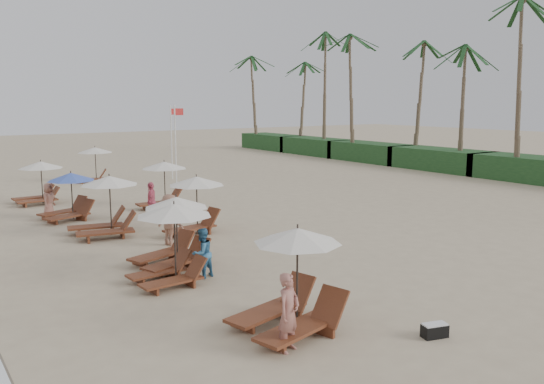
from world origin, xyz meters
TOP-DOWN VIEW (x-y plane):
  - ground at (0.00, 0.00)m, footprint 160.00×160.00m
  - shrub_hedge at (22.00, 14.50)m, footprint 3.20×53.00m
  - palm_row at (21.91, 15.40)m, footprint 7.00×52.00m
  - lounger_station_0 at (-5.32, -3.50)m, footprint 2.66×2.48m
  - lounger_station_1 at (-6.13, 1.08)m, footprint 2.42×2.17m
  - lounger_station_2 at (-5.43, 2.67)m, footprint 2.58×2.48m
  - lounger_station_3 at (-5.84, 7.88)m, footprint 2.73×2.40m
  - lounger_station_4 at (-6.24, 11.81)m, footprint 2.53×2.46m
  - lounger_station_5 at (-6.45, 16.60)m, footprint 2.54×2.19m
  - inland_station_0 at (-2.78, 6.29)m, footprint 2.83×2.24m
  - inland_station_1 at (-1.61, 12.15)m, footprint 2.80×2.24m
  - inland_station_2 at (-1.71, 22.82)m, footprint 2.62×2.24m
  - beachgoer_near at (-5.88, -4.36)m, footprint 0.72×0.60m
  - beachgoer_mid_a at (-5.10, 1.05)m, footprint 0.86×0.76m
  - beachgoer_mid_b at (-4.29, 5.15)m, footprint 1.10×1.38m
  - beachgoer_far_a at (-3.21, 9.53)m, footprint 0.89×1.06m
  - beachgoer_far_b at (-6.78, 12.70)m, footprint 0.87×0.91m
  - duffel_bag at (-2.81, -5.63)m, footprint 0.62×0.43m
  - flag_pole_near at (1.52, 17.21)m, footprint 0.59×0.08m
  - flag_pole_far at (3.12, 21.36)m, footprint 0.60×0.08m

SIDE VIEW (x-z plane):
  - ground at x=0.00m, z-range 0.00..0.00m
  - duffel_bag at x=-2.81m, z-range 0.00..0.32m
  - beachgoer_mid_a at x=-5.10m, z-range 0.00..1.50m
  - beachgoer_far_b at x=-6.78m, z-range 0.00..1.56m
  - shrub_hedge at x=22.00m, z-range 0.00..1.60m
  - beachgoer_near at x=-5.88m, z-range 0.00..1.68m
  - beachgoer_far_a at x=-3.21m, z-range 0.00..1.70m
  - beachgoer_mid_b at x=-4.29m, z-range 0.00..1.86m
  - lounger_station_4 at x=-6.24m, z-range -0.06..2.00m
  - lounger_station_2 at x=-5.43m, z-range -0.11..2.09m
  - lounger_station_0 at x=-5.32m, z-range -0.19..2.17m
  - lounger_station_3 at x=-5.84m, z-range -0.11..2.22m
  - lounger_station_5 at x=-6.45m, z-range -0.01..2.14m
  - lounger_station_1 at x=-6.13m, z-range 0.05..2.36m
  - inland_station_1 at x=-1.61m, z-range 0.19..2.41m
  - inland_station_0 at x=-2.78m, z-range 0.19..2.42m
  - inland_station_2 at x=-1.71m, z-range 0.33..2.55m
  - flag_pole_far at x=3.12m, z-range 0.25..5.13m
  - flag_pole_near at x=1.52m, z-range 0.25..5.20m
  - palm_row at x=21.91m, z-range 3.76..16.06m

